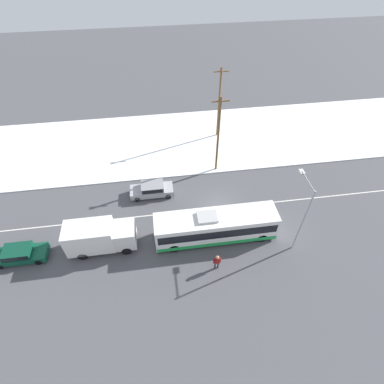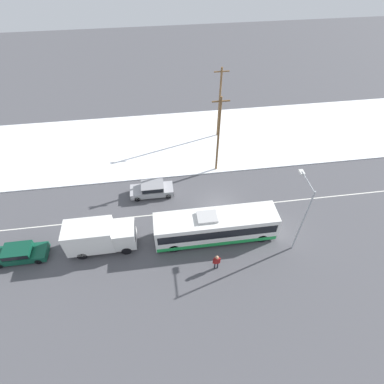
% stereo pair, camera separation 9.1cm
% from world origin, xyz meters
% --- Properties ---
extents(ground_plane, '(120.00, 120.00, 0.00)m').
position_xyz_m(ground_plane, '(0.00, 0.00, 0.00)').
color(ground_plane, '#4C4C51').
extents(snow_lot, '(80.00, 13.71, 0.12)m').
position_xyz_m(snow_lot, '(0.00, 12.28, 0.06)').
color(snow_lot, white).
rests_on(snow_lot, ground_plane).
extents(lane_marking_center, '(60.00, 0.12, 0.00)m').
position_xyz_m(lane_marking_center, '(0.00, 0.00, 0.00)').
color(lane_marking_center, silver).
rests_on(lane_marking_center, ground_plane).
extents(city_bus, '(11.22, 2.57, 3.12)m').
position_xyz_m(city_bus, '(-1.09, -3.47, 1.53)').
color(city_bus, white).
rests_on(city_bus, ground_plane).
extents(box_truck, '(6.10, 2.30, 3.08)m').
position_xyz_m(box_truck, '(-11.62, -3.25, 1.68)').
color(box_truck, silver).
rests_on(box_truck, ground_plane).
extents(sedan_car, '(4.58, 1.80, 1.48)m').
position_xyz_m(sedan_car, '(-6.71, 2.99, 0.81)').
color(sedan_car, '#9E9EA3').
rests_on(sedan_car, ground_plane).
extents(parked_car_near_truck, '(4.55, 1.80, 1.40)m').
position_xyz_m(parked_car_near_truck, '(-18.68, -3.45, 0.77)').
color(parked_car_near_truck, '#0F4733').
rests_on(parked_car_near_truck, ground_plane).
extents(pedestrian_at_stop, '(0.66, 0.30, 1.84)m').
position_xyz_m(pedestrian_at_stop, '(-1.62, -6.84, 1.13)').
color(pedestrian_at_stop, '#23232D').
rests_on(pedestrian_at_stop, ground_plane).
extents(streetlamp, '(0.36, 2.82, 7.42)m').
position_xyz_m(streetlamp, '(5.77, -5.16, 4.71)').
color(streetlamp, '#9EA3A8').
rests_on(streetlamp, ground_plane).
extents(utility_pole_roadside, '(1.80, 0.24, 9.33)m').
position_xyz_m(utility_pole_roadside, '(0.89, 6.06, 4.85)').
color(utility_pole_roadside, brown).
rests_on(utility_pole_roadside, ground_plane).
extents(utility_pole_snowlot, '(1.80, 0.24, 9.24)m').
position_xyz_m(utility_pole_snowlot, '(2.39, 12.89, 4.81)').
color(utility_pole_snowlot, brown).
rests_on(utility_pole_snowlot, ground_plane).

